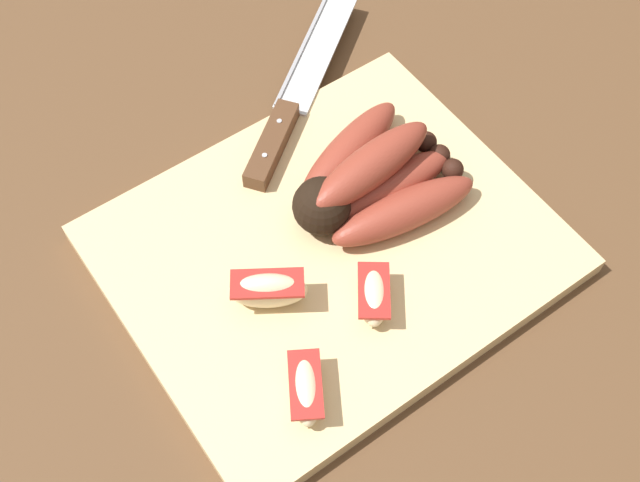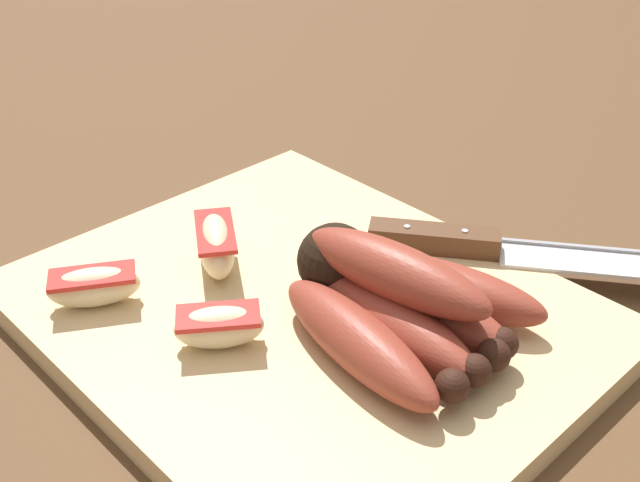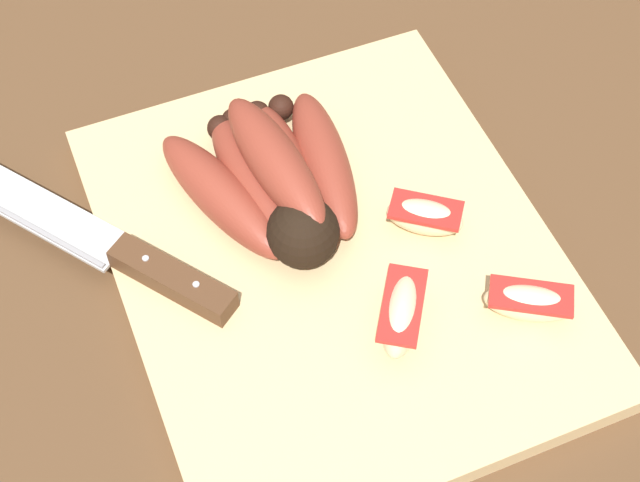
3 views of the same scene
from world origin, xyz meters
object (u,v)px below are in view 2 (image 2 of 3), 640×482
object	(u,v)px
apple_wedge_middle	(216,245)
apple_wedge_far	(94,286)
apple_wedge_near	(219,326)
chefs_knife	(498,247)
banana_bunch	(394,300)

from	to	relation	value
apple_wedge_middle	apple_wedge_far	world-z (taller)	apple_wedge_middle
apple_wedge_near	apple_wedge_far	bearing A→B (deg)	-159.57
apple_wedge_near	apple_wedge_middle	distance (m)	0.09
chefs_knife	apple_wedge_near	world-z (taller)	apple_wedge_near
apple_wedge_far	apple_wedge_near	bearing A→B (deg)	20.43
banana_bunch	apple_wedge_far	world-z (taller)	banana_bunch
apple_wedge_near	apple_wedge_middle	size ratio (longest dim) A/B	0.88
apple_wedge_near	apple_wedge_middle	xyz separation A→B (m)	(-0.07, 0.05, 0.01)
banana_bunch	apple_wedge_middle	xyz separation A→B (m)	(-0.14, -0.04, -0.00)
apple_wedge_middle	apple_wedge_far	xyz separation A→B (m)	(-0.02, -0.09, -0.01)
banana_bunch	apple_wedge_far	size ratio (longest dim) A/B	2.47
banana_bunch	apple_wedge_middle	world-z (taller)	banana_bunch
chefs_knife	banana_bunch	bearing A→B (deg)	-87.34
chefs_knife	apple_wedge_far	world-z (taller)	apple_wedge_far
banana_bunch	apple_wedge_far	xyz separation A→B (m)	(-0.16, -0.13, -0.01)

